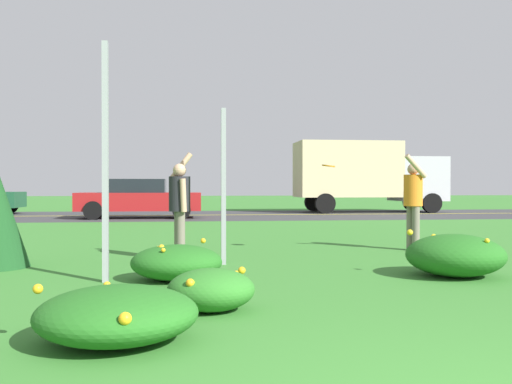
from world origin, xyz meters
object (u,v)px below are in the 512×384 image
(frisbee_orange, at_px, (329,166))
(car_red_center_right, at_px, (139,198))
(sign_post_near_path, at_px, (105,162))
(sign_post_by_roadside, at_px, (223,186))
(person_thrower_dark_shirt, at_px, (180,202))
(box_truck_silver, at_px, (366,173))
(person_catcher_orange_shirt, at_px, (413,198))

(frisbee_orange, relative_size, car_red_center_right, 0.05)
(sign_post_near_path, relative_size, sign_post_by_roadside, 1.26)
(car_red_center_right, bearing_deg, frisbee_orange, -69.71)
(person_thrower_dark_shirt, bearing_deg, sign_post_near_path, -114.15)
(sign_post_near_path, distance_m, person_thrower_dark_shirt, 2.22)
(box_truck_silver, bearing_deg, sign_post_by_roadside, -114.59)
(sign_post_by_roadside, xyz_separation_m, person_thrower_dark_shirt, (-0.66, 0.56, -0.25))
(car_red_center_right, xyz_separation_m, box_truck_silver, (9.91, 3.70, 1.06))
(person_thrower_dark_shirt, xyz_separation_m, person_catcher_orange_shirt, (4.24, 0.90, 0.04))
(frisbee_orange, height_order, car_red_center_right, frisbee_orange)
(sign_post_by_roadside, height_order, person_thrower_dark_shirt, sign_post_by_roadside)
(sign_post_near_path, relative_size, car_red_center_right, 0.66)
(sign_post_near_path, height_order, box_truck_silver, box_truck_silver)
(frisbee_orange, distance_m, car_red_center_right, 12.36)
(car_red_center_right, bearing_deg, person_catcher_orange_shirt, -62.52)
(person_catcher_orange_shirt, height_order, car_red_center_right, person_catcher_orange_shirt)
(frisbee_orange, bearing_deg, box_truck_silver, 69.76)
(frisbee_orange, bearing_deg, sign_post_by_roadside, -146.76)
(person_thrower_dark_shirt, relative_size, frisbee_orange, 7.31)
(car_red_center_right, distance_m, box_truck_silver, 10.63)
(sign_post_by_roadside, xyz_separation_m, frisbee_orange, (1.94, 1.27, 0.36))
(person_thrower_dark_shirt, bearing_deg, sign_post_by_roadside, -40.49)
(box_truck_silver, bearing_deg, frisbee_orange, -110.24)
(sign_post_near_path, distance_m, frisbee_orange, 4.38)
(sign_post_by_roadside, height_order, person_catcher_orange_shirt, sign_post_by_roadside)
(sign_post_by_roadside, bearing_deg, frisbee_orange, 33.24)
(sign_post_by_roadside, xyz_separation_m, car_red_center_right, (-2.34, 12.84, -0.44))
(person_thrower_dark_shirt, height_order, person_catcher_orange_shirt, person_catcher_orange_shirt)
(person_catcher_orange_shirt, distance_m, frisbee_orange, 1.75)
(person_catcher_orange_shirt, bearing_deg, person_thrower_dark_shirt, -167.99)
(sign_post_by_roadside, bearing_deg, box_truck_silver, 65.41)
(sign_post_near_path, relative_size, frisbee_orange, 12.42)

